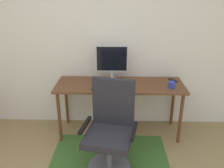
% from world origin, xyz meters
% --- Properties ---
extents(wall_back, '(6.00, 0.10, 2.60)m').
position_xyz_m(wall_back, '(0.00, 2.20, 1.30)').
color(wall_back, silver).
rests_on(wall_back, ground).
extents(area_rug, '(1.43, 1.16, 0.01)m').
position_xyz_m(area_rug, '(0.31, 1.16, 0.00)').
color(area_rug, '#366025').
rests_on(area_rug, ground).
extents(desk, '(1.72, 0.58, 0.76)m').
position_xyz_m(desk, '(0.43, 1.84, 0.68)').
color(desk, brown).
rests_on(desk, ground).
extents(monitor, '(0.45, 0.18, 0.50)m').
position_xyz_m(monitor, '(0.32, 1.99, 1.05)').
color(monitor, '#B2B2B7').
rests_on(monitor, desk).
extents(keyboard, '(0.43, 0.13, 0.02)m').
position_xyz_m(keyboard, '(0.28, 1.68, 0.77)').
color(keyboard, black).
rests_on(keyboard, desk).
extents(computer_mouse, '(0.06, 0.10, 0.03)m').
position_xyz_m(computer_mouse, '(0.57, 1.70, 0.77)').
color(computer_mouse, black).
rests_on(computer_mouse, desk).
extents(coffee_cup, '(0.08, 0.08, 0.09)m').
position_xyz_m(coffee_cup, '(1.10, 1.72, 0.80)').
color(coffee_cup, '#283AA5').
rests_on(coffee_cup, desk).
extents(cell_phone, '(0.12, 0.16, 0.01)m').
position_xyz_m(cell_phone, '(1.17, 1.98, 0.76)').
color(cell_phone, black).
rests_on(cell_phone, desk).
extents(office_chair, '(0.64, 0.59, 1.04)m').
position_xyz_m(office_chair, '(0.32, 1.13, 0.44)').
color(office_chair, slate).
rests_on(office_chair, ground).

